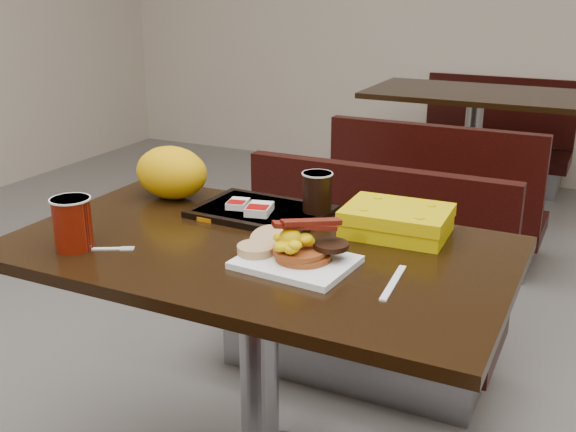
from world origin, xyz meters
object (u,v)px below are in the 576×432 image
at_px(bench_far_s, 441,191).
at_px(clamshell, 397,221).
at_px(coffee_cup_far, 317,192).
at_px(hashbrown_sleeve_left, 238,204).
at_px(knife, 393,282).
at_px(paper_bag, 172,172).
at_px(table_near, 259,379).
at_px(table_far, 471,156).
at_px(tray, 262,211).
at_px(hashbrown_sleeve_right, 259,209).
at_px(pancake_stack, 303,253).
at_px(fork, 103,249).
at_px(platter, 296,262).
at_px(bench_far_n, 493,135).
at_px(bench_near_n, 355,282).
at_px(coffee_cup_near, 73,224).

bearing_deg(bench_far_s, clamshell, -80.62).
bearing_deg(coffee_cup_far, hashbrown_sleeve_left, -163.27).
relative_size(knife, paper_bag, 0.83).
bearing_deg(table_near, table_far, 90.00).
xyz_separation_m(tray, hashbrown_sleeve_right, (0.01, -0.04, 0.02)).
height_order(pancake_stack, fork, pancake_stack).
height_order(table_near, platter, platter).
height_order(bench_far_s, clamshell, clamshell).
bearing_deg(table_far, knife, -82.27).
bearing_deg(pancake_stack, fork, -165.07).
xyz_separation_m(bench_far_n, pancake_stack, (0.15, -3.36, 0.42)).
distance_m(bench_far_n, tray, 3.12).
height_order(knife, clamshell, clamshell).
bearing_deg(bench_near_n, hashbrown_sleeve_left, -107.26).
distance_m(platter, fork, 0.46).
relative_size(table_near, coffee_cup_near, 9.62).
distance_m(bench_near_n, paper_bag, 0.78).
distance_m(table_near, tray, 0.44).
distance_m(knife, clamshell, 0.30).
relative_size(bench_far_s, paper_bag, 4.56).
distance_m(pancake_stack, fork, 0.48).
distance_m(platter, tray, 0.36).
bearing_deg(table_near, tray, 115.33).
relative_size(bench_far_s, hashbrown_sleeve_right, 11.91).
relative_size(table_near, knife, 6.57).
relative_size(pancake_stack, clamshell, 0.49).
distance_m(platter, coffee_cup_far, 0.34).
height_order(coffee_cup_near, knife, coffee_cup_near).
bearing_deg(hashbrown_sleeve_left, bench_near_n, 60.47).
height_order(tray, hashbrown_sleeve_left, hashbrown_sleeve_left).
bearing_deg(table_far, bench_near_n, -90.00).
distance_m(bench_far_s, paper_bag, 1.79).
bearing_deg(paper_bag, tray, -3.49).
bearing_deg(bench_near_n, paper_bag, -129.80).
relative_size(pancake_stack, hashbrown_sleeve_left, 1.82).
distance_m(bench_far_s, platter, 2.02).
xyz_separation_m(platter, fork, (-0.45, -0.11, -0.01)).
height_order(clamshell, paper_bag, paper_bag).
bearing_deg(knife, pancake_stack, -95.99).
bearing_deg(hashbrown_sleeve_right, bench_far_s, 73.92).
xyz_separation_m(knife, tray, (-0.46, 0.27, 0.01)).
distance_m(bench_near_n, coffee_cup_near, 1.08).
bearing_deg(knife, bench_far_s, -173.93).
xyz_separation_m(knife, paper_bag, (-0.76, 0.29, 0.07)).
xyz_separation_m(hashbrown_sleeve_left, clamshell, (0.44, 0.03, 0.01)).
height_order(coffee_cup_near, clamshell, coffee_cup_near).
xyz_separation_m(bench_far_s, knife, (0.36, -1.97, 0.39)).
bearing_deg(hashbrown_sleeve_right, pancake_stack, -57.67).
height_order(bench_far_s, pancake_stack, pancake_stack).
bearing_deg(bench_near_n, table_near, -90.00).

